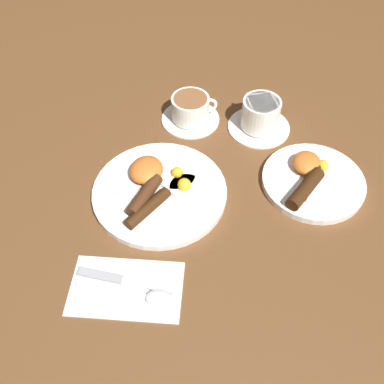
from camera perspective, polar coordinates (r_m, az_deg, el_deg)
ground_plane at (r=0.95m, az=-4.09°, el=-0.32°), size 3.00×3.00×0.00m
breakfast_plate_near at (r=0.94m, az=-4.28°, el=0.32°), size 0.28×0.28×0.05m
breakfast_plate_far at (r=0.99m, az=15.00°, el=1.56°), size 0.22×0.22×0.05m
teacup_near at (r=1.09m, az=-0.16°, el=10.33°), size 0.14×0.14×0.07m
teacup_far at (r=1.08m, az=8.64°, el=9.49°), size 0.15×0.15×0.08m
napkin at (r=0.83m, az=-8.36°, el=-11.97°), size 0.14×0.21×0.01m
knife at (r=0.83m, az=-8.91°, el=-10.94°), size 0.02×0.19×0.01m
spoon at (r=0.81m, az=-5.44°, el=-13.13°), size 0.04×0.18×0.01m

